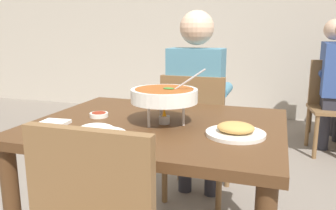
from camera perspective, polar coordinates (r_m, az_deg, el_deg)
The scene contains 13 objects.
cafe_rear_partition at distance 4.87m, azimuth 12.62°, elevation 15.79°, with size 10.00×0.10×3.00m, color #BCB2A3.
dining_table_main at distance 1.60m, azimuth -1.70°, elevation -6.92°, with size 1.14×0.92×0.76m.
chair_diner_main at distance 2.33m, azimuth 4.62°, elevation -4.39°, with size 0.44×0.44×0.90m.
diner_main at distance 2.30m, azimuth 4.92°, elevation 1.47°, with size 0.40×0.45×1.31m.
curry_bowl at distance 1.51m, azimuth -0.62°, elevation 1.56°, with size 0.33×0.30×0.26m.
rice_plate at distance 1.36m, azimuth -11.95°, elevation -4.60°, with size 0.24×0.24×0.06m.
appetizer_plate at distance 1.39m, azimuth 11.33°, elevation -4.28°, with size 0.24×0.24×0.06m.
sauce_dish at distance 1.69m, azimuth -11.62°, elevation -1.62°, with size 0.09×0.09×0.02m.
napkin_folded at distance 1.61m, azimuth -18.46°, elevation -2.80°, with size 0.12×0.08×0.02m, color white.
fork_utensil at distance 1.59m, azimuth -20.10°, elevation -3.30°, with size 0.01×0.17×0.01m, color silver.
spoon_utensil at distance 1.56m, azimuth -18.65°, elevation -3.48°, with size 0.01×0.17×0.01m, color silver.
chair_bg_left at distance 3.71m, azimuth 26.03°, elevation 0.66°, with size 0.49×0.49×0.90m.
patron_bg_middle at distance 4.11m, azimuth 26.23°, elevation 5.00°, with size 0.45×0.40×1.31m.
Camera 1 is at (0.52, -1.42, 1.17)m, focal length 36.13 mm.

